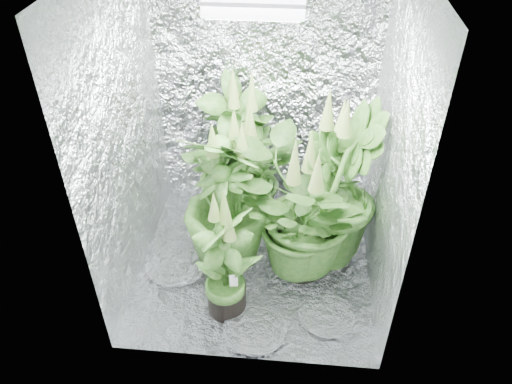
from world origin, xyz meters
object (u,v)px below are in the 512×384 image
at_px(plant_e, 305,214).
at_px(plant_f, 225,264).
at_px(grow_lamp, 255,3).
at_px(plant_d, 226,201).
at_px(circulation_fan, 337,207).
at_px(plant_b, 237,147).
at_px(plant_c, 339,189).
at_px(plant_a, 242,169).

distance_m(plant_e, plant_f, 0.63).
bearing_deg(plant_e, grow_lamp, 173.75).
relative_size(grow_lamp, plant_d, 0.44).
xyz_separation_m(grow_lamp, plant_d, (-0.20, 0.02, -1.30)).
bearing_deg(circulation_fan, plant_e, -95.72).
bearing_deg(plant_f, grow_lamp, 71.86).
distance_m(plant_b, plant_d, 0.63).
xyz_separation_m(plant_d, circulation_fan, (0.78, 0.46, -0.36)).
height_order(plant_d, plant_f, plant_d).
distance_m(plant_d, plant_f, 0.47).
xyz_separation_m(plant_c, circulation_fan, (0.04, 0.33, -0.42)).
height_order(grow_lamp, plant_f, grow_lamp).
bearing_deg(plant_f, plant_d, 96.70).
bearing_deg(plant_f, plant_e, 40.86).
bearing_deg(plant_d, circulation_fan, 30.59).
xyz_separation_m(plant_d, plant_f, (0.05, -0.46, -0.12)).
bearing_deg(plant_b, plant_c, -33.47).
xyz_separation_m(plant_a, plant_f, (-0.00, -0.89, -0.07)).
bearing_deg(plant_a, grow_lamp, -72.46).
relative_size(plant_b, plant_f, 1.32).
bearing_deg(plant_c, plant_b, 146.53).
height_order(plant_c, plant_e, plant_c).
height_order(plant_d, circulation_fan, plant_d).
bearing_deg(plant_b, plant_d, -89.96).
height_order(plant_b, circulation_fan, plant_b).
distance_m(plant_a, plant_f, 0.89).
distance_m(grow_lamp, circulation_fan, 1.82).
height_order(plant_e, plant_f, plant_e).
bearing_deg(plant_d, plant_f, -83.30).
distance_m(plant_c, plant_d, 0.76).
xyz_separation_m(plant_a, circulation_fan, (0.73, 0.03, -0.32)).
distance_m(plant_a, plant_c, 0.76).
relative_size(plant_a, circulation_fan, 2.60).
distance_m(plant_a, plant_d, 0.44).
height_order(grow_lamp, plant_e, grow_lamp).
distance_m(plant_a, plant_b, 0.21).
bearing_deg(circulation_fan, plant_f, -107.28).
bearing_deg(plant_d, plant_e, -5.58).
relative_size(grow_lamp, plant_e, 0.42).
distance_m(grow_lamp, plant_b, 1.44).
bearing_deg(plant_c, circulation_fan, 83.29).
bearing_deg(plant_c, plant_d, -169.78).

